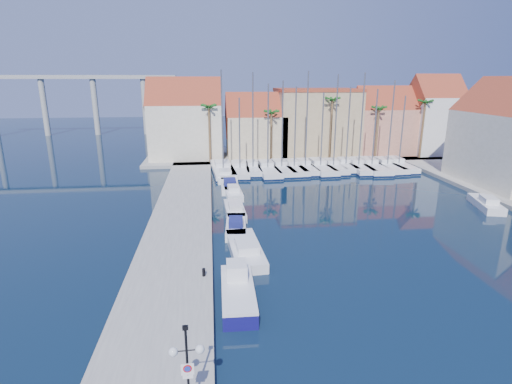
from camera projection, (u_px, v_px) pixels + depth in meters
ground at (306, 298)px, 25.88m from camera, size 260.00×260.00×0.00m
quay_west at (180, 226)px, 37.73m from camera, size 6.00×77.00×0.50m
shore_north at (299, 155)px, 72.75m from camera, size 54.00×16.00×0.50m
lamp_post at (187, 357)px, 15.63m from camera, size 1.40×0.41×4.12m
bollard at (204, 272)px, 27.60m from camera, size 0.23×0.23×0.57m
fishing_boat at (238, 291)px, 25.35m from camera, size 2.14×6.15×2.14m
motorboat_west_0 at (246, 249)px, 32.00m from camera, size 2.85×7.51×1.40m
motorboat_west_1 at (236, 226)px, 37.01m from camera, size 2.24×5.78×1.40m
motorboat_west_2 at (235, 210)px, 41.51m from camera, size 2.09×5.97×1.40m
motorboat_west_3 at (233, 192)px, 48.13m from camera, size 2.17×5.97×1.40m
motorboat_west_4 at (230, 185)px, 51.20m from camera, size 2.26×6.78×1.40m
motorboat_west_5 at (225, 175)px, 56.50m from camera, size 2.41×7.23×1.40m
motorboat_east_1 at (486, 203)px, 43.69m from camera, size 3.45×6.34×1.40m
sailboat_0 at (223, 169)px, 59.60m from camera, size 3.81×11.82×14.87m
sailboat_1 at (240, 169)px, 59.72m from camera, size 3.40×10.61×11.08m
sailboat_2 at (253, 168)px, 60.21m from camera, size 2.37×8.42×14.54m
sailboat_3 at (267, 169)px, 59.89m from camera, size 3.32×10.86×12.99m
sailboat_4 at (281, 168)px, 60.61m from camera, size 3.32×10.35×13.41m
sailboat_5 at (293, 168)px, 60.73m from camera, size 3.18×9.96×12.58m
sailboat_6 at (304, 167)px, 61.26m from camera, size 2.72×9.60×14.73m
sailboat_7 at (319, 167)px, 61.49m from camera, size 3.33×11.10×11.74m
sailboat_8 at (332, 166)px, 61.41m from camera, size 2.80×9.22×14.28m
sailboat_9 at (345, 165)px, 62.36m from camera, size 2.39×8.52×12.49m
sailboat_10 at (357, 166)px, 61.88m from camera, size 3.05×10.44×14.51m
sailboat_11 at (370, 166)px, 62.21m from camera, size 3.52×11.72×12.20m
sailboat_12 at (385, 165)px, 62.33m from camera, size 3.22×10.43×13.44m
sailboat_13 at (397, 165)px, 62.84m from camera, size 2.82×10.23×11.22m
building_0 at (186, 122)px, 67.90m from camera, size 12.30×9.00×13.50m
building_1 at (256, 128)px, 69.54m from camera, size 10.30×8.00×11.00m
building_2 at (316, 121)px, 71.43m from camera, size 14.20×10.20×11.50m
building_3 at (382, 123)px, 71.88m from camera, size 10.30×8.00×12.00m
building_4 at (433, 117)px, 71.60m from camera, size 8.30×8.00×14.00m
building_6 at (511, 137)px, 50.49m from camera, size 9.00×14.30×13.50m
palm_0 at (209, 109)px, 62.86m from camera, size 2.60×2.60×10.15m
palm_1 at (271, 114)px, 64.20m from camera, size 2.60×2.60×9.15m
palm_2 at (332, 102)px, 64.77m from camera, size 2.60×2.60×11.15m
palm_3 at (379, 110)px, 66.02m from camera, size 2.60×2.60×9.65m
palm_4 at (425, 104)px, 66.63m from camera, size 2.60×2.60×10.65m
viaduct at (72, 93)px, 97.17m from camera, size 48.00×2.20×14.45m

